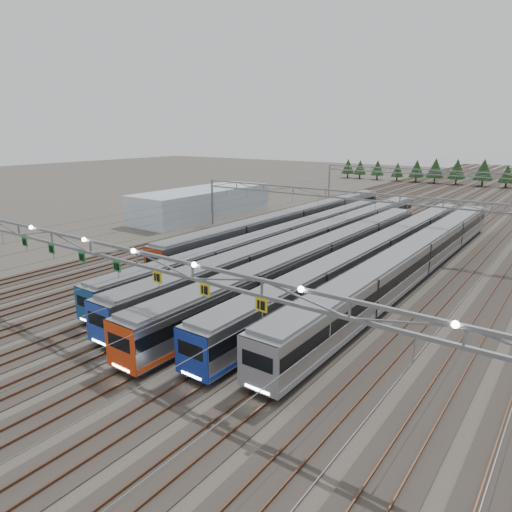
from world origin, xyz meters
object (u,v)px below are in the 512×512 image
Objects in this scene: train_c at (318,240)px; train_e at (378,253)px; train_f at (416,258)px; train_d at (319,258)px; train_b at (282,239)px; west_shed at (203,203)px; gantry_mid at (360,203)px; gantry_far at (445,177)px; gantry_near at (135,261)px; train_a at (295,221)px.

train_c is 9.14m from train_e.
train_d is at bearing -145.42° from train_f.
train_e reaches higher than train_b.
train_d is at bearing -28.96° from west_shed.
train_e is 12.60m from gantry_mid.
train_e is at bearing 54.23° from train_d.
train_d is 61.20m from gantry_far.
train_f is 2.05× the size of west_shed.
train_e is at bearing 77.38° from gantry_near.
train_e is at bearing 0.44° from train_b.
gantry_mid is 1.00× the size of gantry_far.
train_b is at bearing -27.07° from west_shed.
gantry_near reaches higher than train_e.
gantry_near is at bearing -110.44° from train_f.
train_a reaches higher than train_e.
gantry_near is (6.70, -30.24, 5.07)m from train_b.
train_b is (4.50, -10.82, -0.22)m from train_a.
gantry_near is at bearing -102.62° from train_e.
gantry_near is 40.12m from gantry_mid.
gantry_mid is (-11.25, 9.81, 4.10)m from train_f.
train_e is 1.13× the size of gantry_near.
train_d is 0.87× the size of train_e.
gantry_mid is at bearing 74.60° from train_c.
west_shed reaches higher than train_c.
gantry_near is at bearing -77.50° from train_b.
train_f is 32.70m from gantry_near.
train_c is 1.11× the size of train_f.
gantry_near reaches higher than west_shed.
train_b is at bearing -97.01° from gantry_far.
train_a is at bearing 149.24° from train_e.
gantry_far is at bearing 82.99° from train_b.
train_d is 10.93m from train_f.
train_f is (9.00, 6.20, 0.06)m from train_d.
train_d is 0.99× the size of gantry_near.
west_shed is (-34.18, -40.85, -3.69)m from gantry_far.
gantry_near reaches higher than train_b.
train_a reaches higher than train_b.
train_e is (18.00, -10.71, -0.07)m from train_a.
gantry_mid reaches higher than west_shed.
train_e is at bearing -18.78° from west_shed.
train_c is 32.40m from gantry_near.
train_e is 55.35m from gantry_far.
train_a is at bearing 105.26° from gantry_near.
train_f reaches higher than train_e.
gantry_far is (6.75, 54.87, 4.37)m from train_b.
train_a is 1.06× the size of gantry_mid.
gantry_mid is at bearing 98.00° from train_d.
gantry_mid is at bearing 124.64° from train_e.
train_c is 2.28× the size of west_shed.
gantry_near is 1.00× the size of gantry_far.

